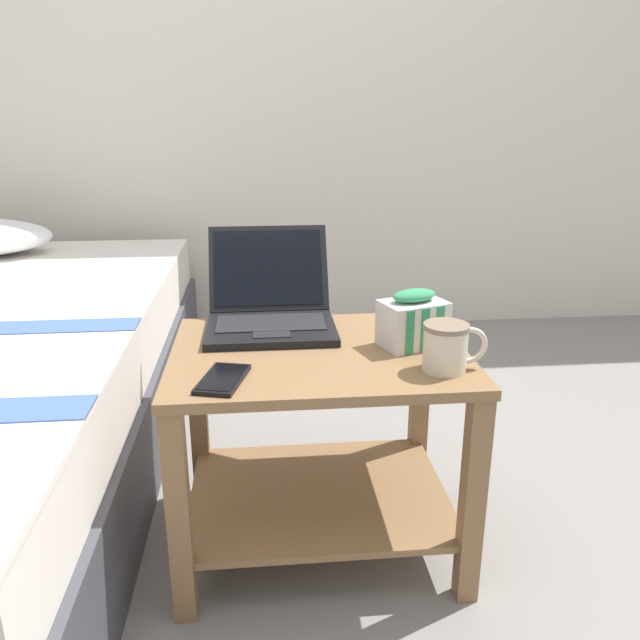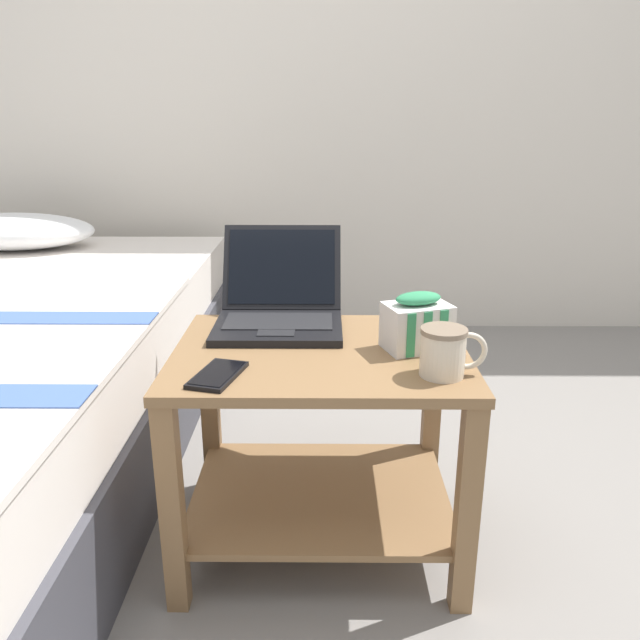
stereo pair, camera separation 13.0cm
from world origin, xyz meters
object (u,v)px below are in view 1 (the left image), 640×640
Objects in this scene: laptop at (270,308)px; snack_bag at (413,321)px; mug_front_left at (447,345)px; cell_phone at (223,379)px.

laptop is 2.12× the size of snack_bag.
laptop is 0.46m from mug_front_left.
mug_front_left reaches higher than cell_phone.
mug_front_left is at bearing -42.28° from laptop.
laptop reaches higher than mug_front_left.
laptop reaches higher than snack_bag.
cell_phone is at bearing -158.76° from snack_bag.
laptop is 0.34m from cell_phone.
mug_front_left is 0.83× the size of snack_bag.
snack_bag reaches higher than cell_phone.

